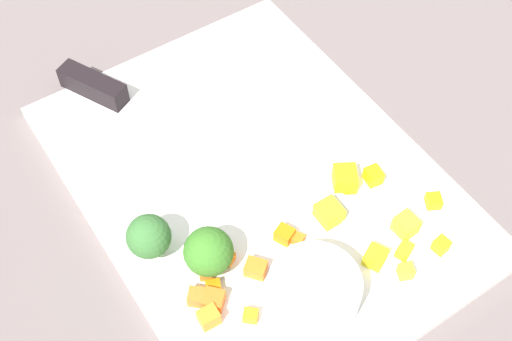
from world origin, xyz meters
TOP-DOWN VIEW (x-y plane):
  - ground_plane at (0.00, 0.00)m, footprint 4.00×4.00m
  - cutting_board at (0.00, 0.00)m, footprint 0.40×0.30m
  - prep_bowl at (0.13, -0.03)m, footprint 0.08×0.08m
  - chef_knife at (-0.12, -0.05)m, footprint 0.31×0.17m
  - carrot_dice_0 at (0.06, -0.09)m, footprint 0.02×0.02m
  - carrot_dice_1 at (0.08, -0.09)m, footprint 0.02×0.02m
  - carrot_dice_2 at (0.06, -0.07)m, footprint 0.02×0.02m
  - carrot_dice_3 at (0.08, -0.01)m, footprint 0.01×0.01m
  - carrot_dice_4 at (0.11, -0.08)m, footprint 0.02×0.02m
  - carrot_dice_5 at (0.09, -0.10)m, footprint 0.02×0.02m
  - carrot_dice_6 at (0.08, -0.05)m, footprint 0.02×0.02m
  - carrot_dice_7 at (0.08, -0.11)m, footprint 0.02×0.02m
  - carrot_dice_8 at (0.07, -0.02)m, footprint 0.02×0.02m
  - carrot_dice_9 at (0.10, -0.11)m, footprint 0.01×0.02m
  - pepper_dice_0 at (0.12, 0.08)m, footprint 0.02×0.02m
  - pepper_dice_1 at (0.11, 0.12)m, footprint 0.02×0.02m
  - pepper_dice_2 at (0.05, 0.06)m, footprint 0.03×0.03m
  - pepper_dice_3 at (0.07, 0.03)m, footprint 0.02×0.02m
  - pepper_dice_4 at (0.14, 0.06)m, footprint 0.02×0.02m
  - pepper_dice_5 at (0.15, 0.09)m, footprint 0.01×0.01m
  - pepper_dice_6 at (0.06, 0.09)m, footprint 0.02×0.02m
  - pepper_dice_7 at (0.13, 0.04)m, footprint 0.02×0.02m
  - pepper_dice_8 at (0.15, 0.05)m, footprint 0.01×0.02m
  - broccoli_floret_0 at (0.06, -0.08)m, footprint 0.04×0.04m
  - broccoli_floret_1 at (0.02, -0.12)m, footprint 0.04×0.04m

SIDE VIEW (x-z plane):
  - ground_plane at x=0.00m, z-range 0.00..0.00m
  - cutting_board at x=0.00m, z-range 0.00..0.01m
  - carrot_dice_3 at x=0.08m, z-range 0.01..0.02m
  - carrot_dice_1 at x=0.08m, z-range 0.01..0.02m
  - carrot_dice_2 at x=0.06m, z-range 0.01..0.02m
  - carrot_dice_4 at x=0.11m, z-range 0.01..0.02m
  - pepper_dice_1 at x=0.11m, z-range 0.01..0.02m
  - pepper_dice_4 at x=0.14m, z-range 0.01..0.02m
  - carrot_dice_0 at x=0.06m, z-range 0.01..0.02m
  - carrot_dice_7 at x=0.08m, z-range 0.01..0.02m
  - pepper_dice_8 at x=0.15m, z-range 0.01..0.02m
  - pepper_dice_5 at x=0.15m, z-range 0.01..0.02m
  - carrot_dice_6 at x=0.08m, z-range 0.01..0.02m
  - carrot_dice_8 at x=0.07m, z-range 0.01..0.03m
  - carrot_dice_5 at x=0.09m, z-range 0.01..0.03m
  - pepper_dice_7 at x=0.13m, z-range 0.01..0.03m
  - pepper_dice_6 at x=0.06m, z-range 0.01..0.03m
  - carrot_dice_9 at x=0.10m, z-range 0.01..0.03m
  - pepper_dice_3 at x=0.07m, z-range 0.01..0.03m
  - chef_knife at x=-0.12m, z-range 0.01..0.03m
  - pepper_dice_0 at x=0.12m, z-range 0.01..0.03m
  - pepper_dice_2 at x=0.05m, z-range 0.01..0.03m
  - prep_bowl at x=0.13m, z-range 0.01..0.05m
  - broccoli_floret_0 at x=0.06m, z-range 0.01..0.06m
  - broccoli_floret_1 at x=0.02m, z-range 0.01..0.06m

